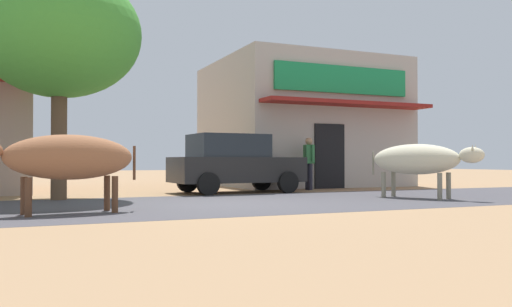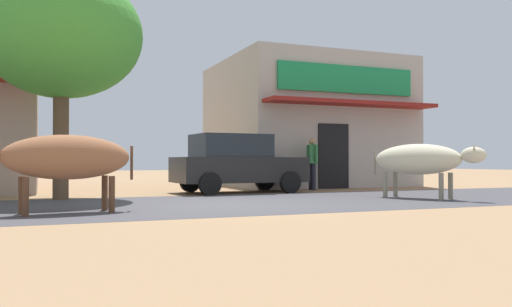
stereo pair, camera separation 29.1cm
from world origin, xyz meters
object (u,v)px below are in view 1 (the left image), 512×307
parked_hatchback_car (234,163)px  cow_far_dark (418,160)px  pedestrian_by_shop (309,159)px  cow_near_brown (67,158)px  roadside_tree (60,34)px

parked_hatchback_car → cow_far_dark: (3.21, -3.87, 0.09)m
parked_hatchback_car → pedestrian_by_shop: parked_hatchback_car is taller
cow_near_brown → pedestrian_by_shop: pedestrian_by_shop is taller
roadside_tree → cow_near_brown: (-0.06, -3.52, -2.89)m
roadside_tree → cow_near_brown: bearing=-91.0°
cow_far_dark → pedestrian_by_shop: pedestrian_by_shop is taller
roadside_tree → pedestrian_by_shop: size_ratio=3.32×
parked_hatchback_car → cow_far_dark: size_ratio=1.42×
roadside_tree → pedestrian_by_shop: roadside_tree is taller
cow_far_dark → pedestrian_by_shop: (-0.60, 4.26, 0.02)m
pedestrian_by_shop → roadside_tree: bearing=-169.9°
roadside_tree → cow_near_brown: roadside_tree is taller
cow_near_brown → cow_far_dark: (7.98, 0.58, -0.02)m
parked_hatchback_car → pedestrian_by_shop: bearing=8.4°
parked_hatchback_car → roadside_tree: bearing=-168.9°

